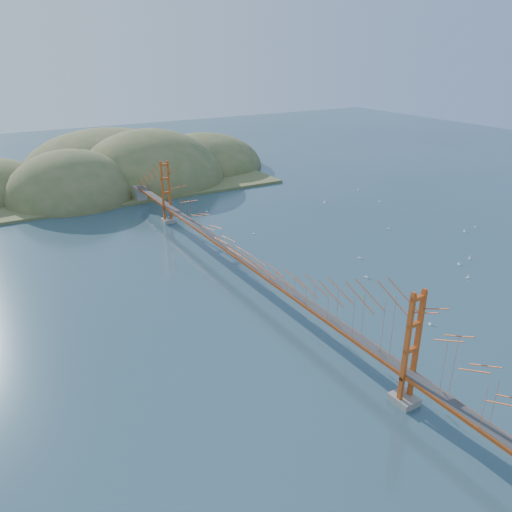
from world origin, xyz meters
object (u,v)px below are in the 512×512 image
sailboat_2 (468,277)px  sailboat_1 (366,277)px  bridge (245,235)px  sailboat_0 (430,323)px

sailboat_2 → sailboat_1: bearing=148.6°
bridge → sailboat_1: size_ratio=140.89×
sailboat_2 → sailboat_1: size_ratio=0.84×
sailboat_2 → sailboat_0: size_ratio=1.00×
bridge → sailboat_0: size_ratio=167.17×
sailboat_2 → sailboat_0: same height
sailboat_1 → bridge: bearing=153.7°
bridge → sailboat_2: bridge is taller
sailboat_2 → sailboat_0: 16.07m
sailboat_2 → bridge: bearing=151.4°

